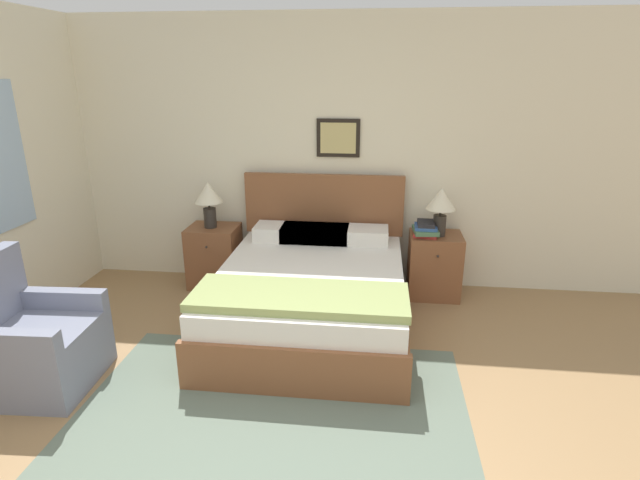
% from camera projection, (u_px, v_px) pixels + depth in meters
% --- Properties ---
extents(wall_back, '(7.19, 0.09, 2.60)m').
position_uv_depth(wall_back, '(318.00, 155.00, 4.87)').
color(wall_back, beige).
rests_on(wall_back, ground_plane).
extents(area_rug_main, '(2.50, 1.79, 0.01)m').
position_uv_depth(area_rug_main, '(272.00, 414.00, 3.18)').
color(area_rug_main, slate).
rests_on(area_rug_main, ground_plane).
extents(bed, '(1.56, 1.97, 1.13)m').
position_uv_depth(bed, '(312.00, 292.00, 4.21)').
color(bed, brown).
rests_on(bed, ground_plane).
extents(armchair, '(0.76, 0.74, 0.92)m').
position_uv_depth(armchair, '(31.00, 344.00, 3.41)').
color(armchair, gray).
rests_on(armchair, ground_plane).
extents(nightstand_near_window, '(0.49, 0.44, 0.62)m').
position_uv_depth(nightstand_near_window, '(215.00, 256.00, 5.03)').
color(nightstand_near_window, brown).
rests_on(nightstand_near_window, ground_plane).
extents(nightstand_by_door, '(0.49, 0.44, 0.62)m').
position_uv_depth(nightstand_by_door, '(434.00, 265.00, 4.79)').
color(nightstand_by_door, brown).
rests_on(nightstand_by_door, ground_plane).
extents(table_lamp_near_window, '(0.27, 0.27, 0.45)m').
position_uv_depth(table_lamp_near_window, '(209.00, 196.00, 4.82)').
color(table_lamp_near_window, '#2D2823').
rests_on(table_lamp_near_window, nightstand_near_window).
extents(table_lamp_by_door, '(0.27, 0.27, 0.45)m').
position_uv_depth(table_lamp_by_door, '(441.00, 203.00, 4.58)').
color(table_lamp_by_door, '#2D2823').
rests_on(table_lamp_by_door, nightstand_by_door).
extents(book_thick_bottom, '(0.24, 0.23, 0.03)m').
position_uv_depth(book_thick_bottom, '(425.00, 234.00, 4.66)').
color(book_thick_bottom, '#B7332D').
rests_on(book_thick_bottom, nightstand_by_door).
extents(book_hardcover_middle, '(0.24, 0.28, 0.04)m').
position_uv_depth(book_hardcover_middle, '(425.00, 230.00, 4.65)').
color(book_hardcover_middle, '#4C7551').
rests_on(book_hardcover_middle, book_thick_bottom).
extents(book_novel_upper, '(0.21, 0.22, 0.03)m').
position_uv_depth(book_novel_upper, '(426.00, 227.00, 4.64)').
color(book_novel_upper, '#335693').
rests_on(book_novel_upper, book_hardcover_middle).
extents(book_slim_near_top, '(0.16, 0.22, 0.04)m').
position_uv_depth(book_slim_near_top, '(426.00, 223.00, 4.63)').
color(book_slim_near_top, '#232328').
rests_on(book_slim_near_top, book_novel_upper).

